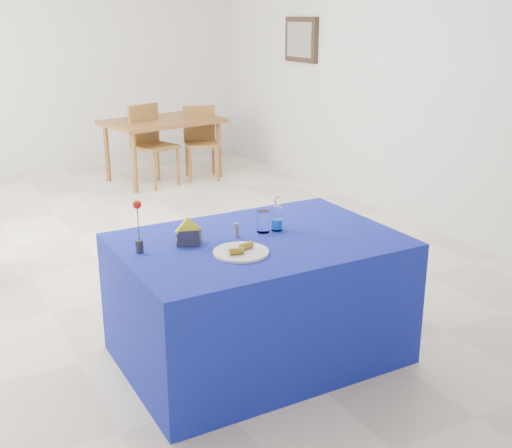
{
  "coord_description": "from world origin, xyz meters",
  "views": [
    {
      "loc": [
        -1.83,
        -5.05,
        2.0
      ],
      "look_at": [
        -0.24,
        -2.18,
        0.92
      ],
      "focal_mm": 45.0,
      "sensor_mm": 36.0,
      "label": 1
    }
  ],
  "objects_px": {
    "blue_table": "(259,299)",
    "water_bottle": "(277,219)",
    "chair_bg_right": "(200,137)",
    "plate": "(241,252)",
    "oak_table": "(162,126)",
    "chair_bg_left": "(150,139)"
  },
  "relations": [
    {
      "from": "blue_table",
      "to": "oak_table",
      "type": "height_order",
      "value": "blue_table"
    },
    {
      "from": "water_bottle",
      "to": "chair_bg_right",
      "type": "bearing_deg",
      "value": 71.72
    },
    {
      "from": "plate",
      "to": "chair_bg_right",
      "type": "relative_size",
      "value": 0.34
    },
    {
      "from": "blue_table",
      "to": "water_bottle",
      "type": "xyz_separation_m",
      "value": [
        0.17,
        0.09,
        0.45
      ]
    },
    {
      "from": "oak_table",
      "to": "blue_table",
      "type": "bearing_deg",
      "value": -104.1
    },
    {
      "from": "plate",
      "to": "chair_bg_left",
      "type": "bearing_deg",
      "value": 76.21
    },
    {
      "from": "plate",
      "to": "chair_bg_left",
      "type": "height_order",
      "value": "chair_bg_left"
    },
    {
      "from": "water_bottle",
      "to": "oak_table",
      "type": "bearing_deg",
      "value": 77.77
    },
    {
      "from": "plate",
      "to": "chair_bg_right",
      "type": "distance_m",
      "value": 4.78
    },
    {
      "from": "blue_table",
      "to": "chair_bg_right",
      "type": "distance_m",
      "value": 4.55
    },
    {
      "from": "water_bottle",
      "to": "plate",
      "type": "bearing_deg",
      "value": -146.34
    },
    {
      "from": "chair_bg_left",
      "to": "blue_table",
      "type": "bearing_deg",
      "value": -121.33
    },
    {
      "from": "blue_table",
      "to": "water_bottle",
      "type": "height_order",
      "value": "water_bottle"
    },
    {
      "from": "chair_bg_left",
      "to": "chair_bg_right",
      "type": "bearing_deg",
      "value": -16.79
    },
    {
      "from": "oak_table",
      "to": "chair_bg_left",
      "type": "height_order",
      "value": "chair_bg_left"
    },
    {
      "from": "chair_bg_left",
      "to": "chair_bg_right",
      "type": "height_order",
      "value": "chair_bg_left"
    },
    {
      "from": "blue_table",
      "to": "oak_table",
      "type": "bearing_deg",
      "value": 75.9
    },
    {
      "from": "blue_table",
      "to": "water_bottle",
      "type": "bearing_deg",
      "value": 26.52
    },
    {
      "from": "chair_bg_left",
      "to": "chair_bg_right",
      "type": "distance_m",
      "value": 0.68
    },
    {
      "from": "plate",
      "to": "blue_table",
      "type": "height_order",
      "value": "plate"
    },
    {
      "from": "blue_table",
      "to": "oak_table",
      "type": "xyz_separation_m",
      "value": [
        1.11,
        4.42,
        0.3
      ]
    },
    {
      "from": "plate",
      "to": "blue_table",
      "type": "distance_m",
      "value": 0.47
    }
  ]
}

